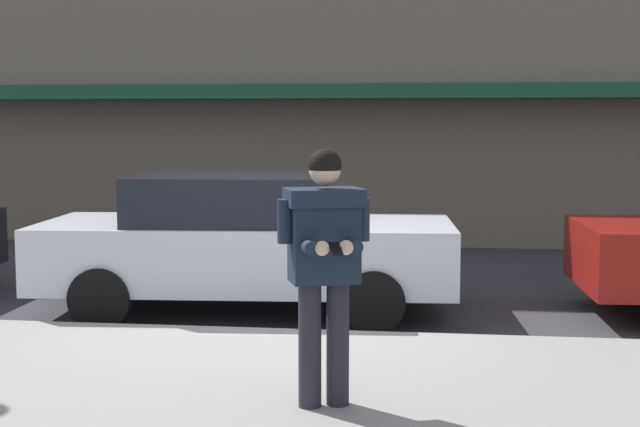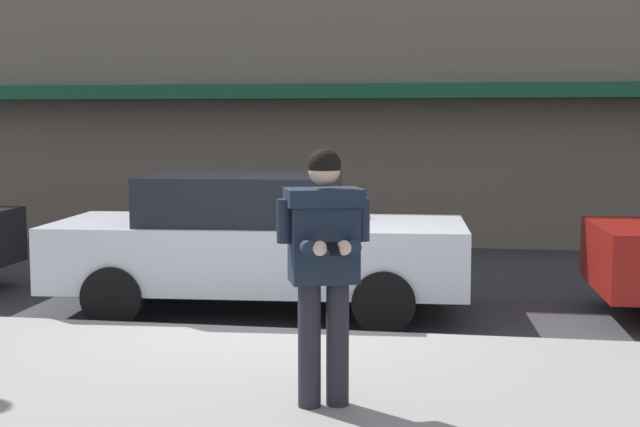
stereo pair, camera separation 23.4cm
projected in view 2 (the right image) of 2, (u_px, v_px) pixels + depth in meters
The scene contains 4 objects.
ground_plane at pixel (265, 336), 8.83m from camera, with size 80.00×80.00×0.00m, color #333338.
curb_paint_line at pixel (365, 339), 8.72m from camera, with size 28.00×0.12×0.01m, color silver.
parked_sedan_mid at pixel (256, 242), 9.85m from camera, with size 4.62×2.16×1.54m.
man_texting_on_phone at pixel (324, 249), 6.12m from camera, with size 0.62×0.65×1.81m.
Camera 2 is at (1.97, -8.45, 2.14)m, focal length 50.00 mm.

